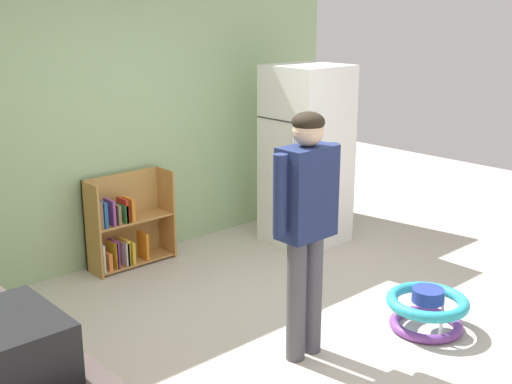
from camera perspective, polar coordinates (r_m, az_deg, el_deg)
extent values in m
plane|color=beige|center=(4.75, 3.79, -13.26)|extent=(12.00, 12.00, 0.00)
cube|color=#9AB987|center=(6.08, -12.05, 6.42)|extent=(5.20, 0.06, 2.70)
sphere|color=silver|center=(3.65, -19.46, -13.83)|extent=(0.04, 0.04, 0.04)
cube|color=white|center=(6.49, 4.42, 3.17)|extent=(0.70, 0.68, 1.78)
cylinder|color=silver|center=(6.10, 3.23, 3.22)|extent=(0.02, 0.02, 0.50)
cube|color=#333333|center=(6.17, 2.22, 6.24)|extent=(0.01, 0.67, 0.01)
cube|color=#B57F3F|center=(5.91, -14.09, -3.25)|extent=(0.02, 0.28, 0.85)
cube|color=#B57F3F|center=(6.29, -7.85, -1.75)|extent=(0.02, 0.28, 0.85)
cube|color=#B28744|center=(6.19, -11.50, -2.19)|extent=(0.80, 0.02, 0.85)
cube|color=#B57F3F|center=(6.22, -10.68, -5.94)|extent=(0.76, 0.24, 0.02)
cube|color=#B57F3F|center=(6.08, -10.88, -2.39)|extent=(0.76, 0.24, 0.02)
cube|color=beige|center=(5.99, -13.46, -5.55)|extent=(0.02, 0.17, 0.26)
cube|color=brown|center=(5.86, -13.71, -1.90)|extent=(0.03, 0.17, 0.25)
cube|color=orange|center=(6.03, -12.93, -5.85)|extent=(0.03, 0.17, 0.16)
cube|color=#215595|center=(5.88, -13.32, -1.89)|extent=(0.03, 0.17, 0.23)
cube|color=gold|center=(6.05, -12.38, -5.33)|extent=(0.02, 0.17, 0.25)
cube|color=#884290|center=(5.92, -12.64, -1.73)|extent=(0.02, 0.17, 0.23)
cube|color=purple|center=(6.05, -12.32, -5.27)|extent=(0.02, 0.17, 0.26)
cube|color=olive|center=(5.95, -12.18, -1.87)|extent=(0.03, 0.17, 0.18)
cube|color=silver|center=(6.10, -11.49, -5.23)|extent=(0.03, 0.17, 0.22)
cube|color=#368A47|center=(5.99, -11.57, -1.80)|extent=(0.03, 0.17, 0.16)
cube|color=gold|center=(6.10, -11.41, -5.11)|extent=(0.03, 0.17, 0.24)
cube|color=red|center=(5.98, -11.55, -1.55)|extent=(0.03, 0.17, 0.22)
cube|color=gold|center=(6.13, -10.98, -5.12)|extent=(0.03, 0.17, 0.21)
cube|color=orange|center=(6.01, -11.04, -1.46)|extent=(0.03, 0.17, 0.21)
cube|color=orange|center=(6.20, -9.84, -4.61)|extent=(0.02, 0.17, 0.26)
cylinder|color=#4A4A53|center=(4.41, 3.53, -9.42)|extent=(0.13, 0.13, 0.86)
cylinder|color=#4A4A53|center=(4.51, 4.96, -8.82)|extent=(0.13, 0.13, 0.86)
cube|color=navy|center=(4.20, 4.46, -0.03)|extent=(0.38, 0.22, 0.60)
cylinder|color=navy|center=(4.03, 2.12, -0.24)|extent=(0.09, 0.09, 0.51)
cylinder|color=navy|center=(4.37, 6.63, 0.93)|extent=(0.09, 0.09, 0.51)
sphere|color=#D4AE8D|center=(4.11, 4.58, 5.37)|extent=(0.20, 0.20, 0.20)
ellipsoid|color=black|center=(4.10, 4.59, 6.12)|extent=(0.21, 0.21, 0.13)
torus|color=#7B3E99|center=(5.11, 14.59, -11.12)|extent=(0.54, 0.54, 0.07)
torus|color=#29A2B5|center=(5.03, 14.74, -9.24)|extent=(0.60, 0.60, 0.08)
cylinder|color=navy|center=(5.01, 14.78, -8.72)|extent=(0.23, 0.23, 0.10)
cylinder|color=silver|center=(5.25, 16.02, -9.40)|extent=(0.02, 0.02, 0.18)
cylinder|color=silver|center=(5.08, 12.15, -9.95)|extent=(0.02, 0.02, 0.18)
cylinder|color=silver|center=(4.90, 15.83, -11.25)|extent=(0.02, 0.02, 0.18)
cube|color=black|center=(2.75, -20.60, -12.81)|extent=(0.36, 0.48, 0.28)
cube|color=#2D2D33|center=(2.77, -16.62, -12.20)|extent=(0.01, 0.31, 0.20)
cube|color=#515156|center=(2.94, -18.51, -10.59)|extent=(0.01, 0.10, 0.20)
cylinder|color=white|center=(3.10, -18.93, -11.11)|extent=(0.08, 0.08, 0.09)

